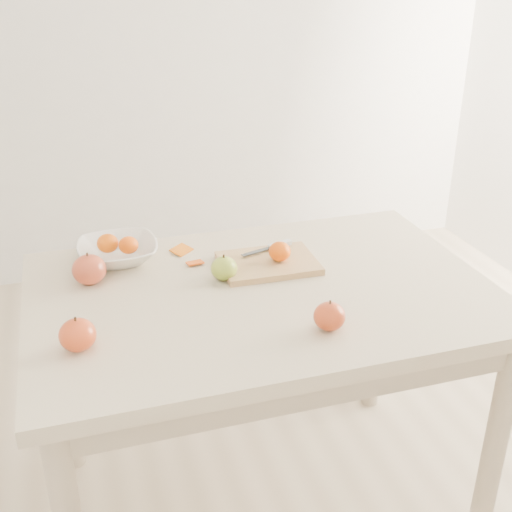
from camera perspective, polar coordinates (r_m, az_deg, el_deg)
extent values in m
plane|color=#C6B293|center=(2.14, 0.42, -20.86)|extent=(3.50, 3.50, 0.00)
cube|color=beige|center=(1.69, 0.50, -3.46)|extent=(1.20, 0.80, 0.04)
cylinder|color=#BCAA8E|center=(2.12, -16.78, -10.05)|extent=(0.06, 0.06, 0.71)
cylinder|color=#BCAA8E|center=(2.33, 10.69, -5.72)|extent=(0.06, 0.06, 0.71)
cylinder|color=#BCAA8E|center=(1.88, 20.42, -15.80)|extent=(0.06, 0.06, 0.71)
cube|color=tan|center=(1.79, 1.09, -0.63)|extent=(0.27, 0.20, 0.02)
ellipsoid|color=#DD4007|center=(1.77, 2.12, 0.41)|extent=(0.06, 0.06, 0.05)
imported|color=white|center=(1.85, -12.18, 0.36)|extent=(0.22, 0.22, 0.05)
ellipsoid|color=#E45D08|center=(1.85, -13.05, 1.12)|extent=(0.06, 0.06, 0.05)
ellipsoid|color=#DA4307|center=(1.83, -11.27, 0.97)|extent=(0.06, 0.06, 0.05)
cube|color=#CD610E|center=(1.89, -6.64, 0.43)|extent=(0.07, 0.07, 0.01)
cube|color=#DA500F|center=(1.81, -5.44, -0.66)|extent=(0.05, 0.04, 0.01)
cube|color=silver|center=(1.86, 2.13, 1.02)|extent=(0.08, 0.04, 0.01)
cube|color=#3D4045|center=(1.82, 0.03, 0.38)|extent=(0.10, 0.04, 0.00)
ellipsoid|color=olive|center=(1.71, -2.86, -1.10)|extent=(0.07, 0.07, 0.06)
ellipsoid|color=maroon|center=(1.50, 6.54, -5.34)|extent=(0.07, 0.07, 0.07)
ellipsoid|color=maroon|center=(1.74, -14.61, -1.18)|extent=(0.09, 0.09, 0.08)
ellipsoid|color=#A71408|center=(1.47, -15.58, -6.77)|extent=(0.08, 0.08, 0.07)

